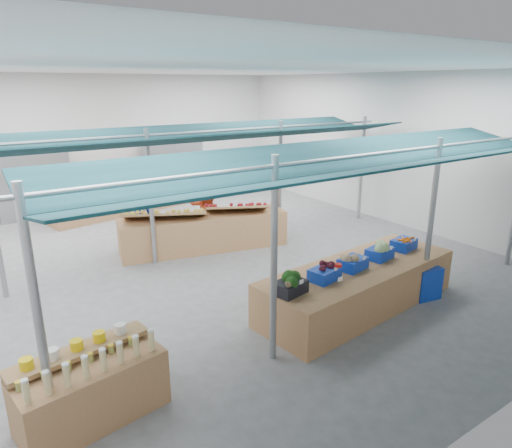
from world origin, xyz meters
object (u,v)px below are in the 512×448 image
object	(u,v)px
veg_counter	(359,286)
vendor_left	(139,215)
fruit_counter	(204,232)
bottle_shelf	(90,387)
vendor_right	(204,204)
crate_stack	(425,282)

from	to	relation	value
veg_counter	vendor_left	xyz separation A→B (m)	(-2.07, 5.35, 0.41)
fruit_counter	vendor_left	world-z (taller)	vendor_left
bottle_shelf	fruit_counter	xyz separation A→B (m)	(3.92, 4.50, 0.02)
vendor_left	vendor_right	xyz separation A→B (m)	(1.80, 0.00, 0.00)
veg_counter	fruit_counter	distance (m)	4.34
bottle_shelf	vendor_right	xyz separation A→B (m)	(4.52, 5.60, 0.39)
crate_stack	vendor_right	size ratio (longest dim) A/B	0.38
vendor_right	crate_stack	bearing A→B (deg)	118.24
bottle_shelf	fruit_counter	distance (m)	5.97
bottle_shelf	crate_stack	distance (m)	6.08
fruit_counter	crate_stack	xyz separation A→B (m)	(2.16, -4.72, -0.12)
fruit_counter	crate_stack	bearing A→B (deg)	-52.18
bottle_shelf	vendor_right	bearing A→B (deg)	42.46
bottle_shelf	crate_stack	xyz separation A→B (m)	(6.08, -0.22, -0.11)
bottle_shelf	vendor_left	bearing A→B (deg)	55.46
vendor_left	vendor_right	distance (m)	1.80
vendor_left	fruit_counter	bearing A→B (deg)	150.71
crate_stack	fruit_counter	bearing A→B (deg)	114.60
bottle_shelf	veg_counter	distance (m)	4.80
fruit_counter	crate_stack	distance (m)	5.19
bottle_shelf	vendor_right	world-z (taller)	vendor_right
veg_counter	vendor_right	world-z (taller)	vendor_right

